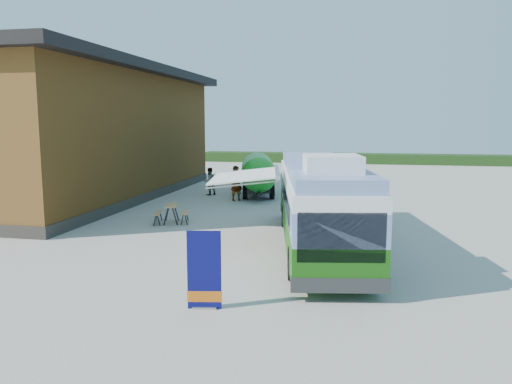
% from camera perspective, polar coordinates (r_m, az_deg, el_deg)
% --- Properties ---
extents(ground, '(100.00, 100.00, 0.00)m').
position_cam_1_polar(ground, '(17.46, -4.92, -6.47)').
color(ground, '#BCB7AD').
rests_on(ground, ground).
extents(barn, '(9.60, 21.20, 7.50)m').
position_cam_1_polar(barn, '(30.37, -18.87, 6.15)').
color(barn, brown).
rests_on(barn, ground).
extents(hedge, '(40.00, 3.00, 1.00)m').
position_cam_1_polar(hedge, '(54.43, 14.92, 3.69)').
color(hedge, '#264419').
rests_on(hedge, ground).
extents(bus, '(4.32, 11.52, 3.47)m').
position_cam_1_polar(bus, '(17.41, 7.19, -0.98)').
color(bus, '#257112').
rests_on(bus, ground).
extents(awning, '(3.00, 4.18, 0.50)m').
position_cam_1_polar(awning, '(17.66, -0.69, 2.07)').
color(awning, white).
rests_on(awning, ground).
extents(banner, '(0.81, 0.28, 1.87)m').
position_cam_1_polar(banner, '(11.86, -5.93, -9.66)').
color(banner, '#0B0B55').
rests_on(banner, ground).
extents(picnic_table, '(1.73, 1.62, 0.81)m').
position_cam_1_polar(picnic_table, '(21.89, -9.68, -1.98)').
color(picnic_table, tan).
rests_on(picnic_table, ground).
extents(person_a, '(0.84, 0.81, 1.95)m').
position_cam_1_polar(person_a, '(27.71, -2.24, 1.00)').
color(person_a, '#999999').
rests_on(person_a, ground).
extents(person_b, '(0.99, 1.02, 1.65)m').
position_cam_1_polar(person_b, '(29.97, -5.35, 1.22)').
color(person_b, '#999999').
rests_on(person_b, ground).
extents(slurry_tanker, '(2.93, 6.55, 2.46)m').
position_cam_1_polar(slurry_tanker, '(29.49, 0.23, 2.30)').
color(slurry_tanker, green).
rests_on(slurry_tanker, ground).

